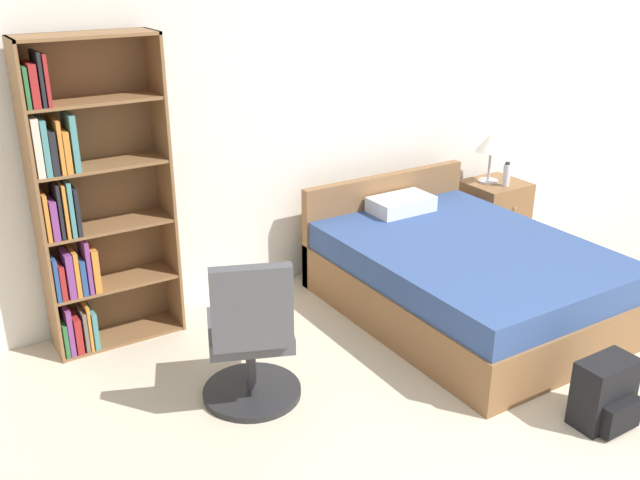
{
  "coord_description": "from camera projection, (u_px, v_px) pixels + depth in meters",
  "views": [
    {
      "loc": [
        -2.76,
        -1.44,
        2.51
      ],
      "look_at": [
        -0.62,
        1.98,
        0.85
      ],
      "focal_mm": 40.0,
      "sensor_mm": 36.0,
      "label": 1
    }
  ],
  "objects": [
    {
      "name": "table_lamp",
      "position": [
        491.0,
        144.0,
        6.23
      ],
      "size": [
        0.27,
        0.27,
        0.45
      ],
      "color": "#B2B2B7",
      "rests_on": "nightstand"
    },
    {
      "name": "backpack_black",
      "position": [
        606.0,
        394.0,
        4.0
      ],
      "size": [
        0.35,
        0.26,
        0.4
      ],
      "color": "black",
      "rests_on": "ground_plane"
    },
    {
      "name": "bookshelf",
      "position": [
        85.0,
        206.0,
        4.55
      ],
      "size": [
        0.85,
        0.31,
        2.05
      ],
      "color": "brown",
      "rests_on": "ground_plane"
    },
    {
      "name": "water_bottle",
      "position": [
        506.0,
        175.0,
        6.22
      ],
      "size": [
        0.06,
        0.06,
        0.22
      ],
      "color": "silver",
      "rests_on": "nightstand"
    },
    {
      "name": "office_chair",
      "position": [
        251.0,
        341.0,
        4.09
      ],
      "size": [
        0.64,
        0.69,
        0.97
      ],
      "color": "#232326",
      "rests_on": "ground_plane"
    },
    {
      "name": "nightstand",
      "position": [
        493.0,
        213.0,
        6.46
      ],
      "size": [
        0.51,
        0.49,
        0.58
      ],
      "color": "brown",
      "rests_on": "ground_plane"
    },
    {
      "name": "wall_back",
      "position": [
        303.0,
        118.0,
        5.48
      ],
      "size": [
        9.0,
        0.06,
        2.6
      ],
      "color": "white",
      "rests_on": "ground_plane"
    },
    {
      "name": "bed",
      "position": [
        461.0,
        275.0,
        5.22
      ],
      "size": [
        1.55,
        2.08,
        0.81
      ],
      "color": "brown",
      "rests_on": "ground_plane"
    }
  ]
}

